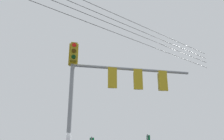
% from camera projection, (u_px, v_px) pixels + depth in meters
% --- Properties ---
extents(signal_mast_assembly, '(1.47, 6.17, 6.71)m').
position_uv_depth(signal_mast_assembly, '(104.00, 82.00, 11.33)').
color(signal_mast_assembly, gray).
rests_on(signal_mast_assembly, ground).
extents(overhead_wire_span, '(7.22, 21.64, 1.40)m').
position_uv_depth(overhead_wire_span, '(93.00, 14.00, 12.99)').
color(overhead_wire_span, black).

